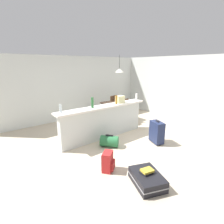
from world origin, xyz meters
TOP-DOWN VIEW (x-y plane):
  - ground_plane at (0.00, 0.00)m, footprint 13.00×13.00m
  - wall_back at (0.00, 3.05)m, footprint 6.60×0.10m
  - wall_right at (3.05, 0.30)m, footprint 0.10×6.00m
  - partition_half_wall at (-0.46, 0.59)m, footprint 2.80×0.20m
  - bar_countertop at (-0.46, 0.59)m, footprint 2.96×0.40m
  - bottle_clear at (-1.74, 0.68)m, footprint 0.06×0.06m
  - bottle_green at (-0.85, 0.59)m, footprint 0.07×0.07m
  - bottle_amber at (-0.03, 0.54)m, footprint 0.06×0.06m
  - bottle_white at (0.84, 0.52)m, footprint 0.06×0.06m
  - grocery_bag at (0.19, 0.61)m, footprint 0.26×0.18m
  - dining_table at (0.98, 1.68)m, footprint 1.10×0.80m
  - dining_chair_near_partition at (0.95, 1.17)m, footprint 0.45×0.45m
  - dining_chair_far_side at (1.10, 2.18)m, footprint 0.48×0.48m
  - pendant_lamp at (1.06, 1.65)m, footprint 0.34×0.34m
  - suitcase_flat_black at (-1.11, -1.65)m, footprint 0.71×0.89m
  - backpack_red at (-1.41, -0.84)m, footprint 0.34×0.33m
  - duffel_bag_green at (-0.70, 0.02)m, footprint 0.54×0.56m
  - suitcase_upright_navy at (0.48, -0.64)m, footprint 0.38×0.50m
  - book_stack at (-1.10, -1.62)m, footprint 0.25×0.21m

SIDE VIEW (x-z plane):
  - ground_plane at x=0.00m, z-range -0.05..0.00m
  - suitcase_flat_black at x=-1.11m, z-range 0.00..0.22m
  - duffel_bag_green at x=-0.70m, z-range -0.02..0.32m
  - backpack_red at x=-1.41m, z-range -0.01..0.41m
  - book_stack at x=-1.10m, z-range 0.22..0.29m
  - suitcase_upright_navy at x=0.48m, z-range 0.00..0.67m
  - partition_half_wall at x=-0.46m, z-range 0.00..0.95m
  - dining_chair_near_partition at x=0.95m, z-range 0.05..0.98m
  - dining_chair_far_side at x=1.10m, z-range 0.05..0.98m
  - dining_table at x=0.98m, z-range 0.28..1.02m
  - bar_countertop at x=-0.46m, z-range 0.95..1.00m
  - bottle_clear at x=-1.74m, z-range 1.00..1.21m
  - grocery_bag at x=0.19m, z-range 1.00..1.22m
  - bottle_white at x=0.84m, z-range 1.00..1.25m
  - bottle_amber at x=-0.03m, z-range 1.00..1.26m
  - bottle_green at x=-0.85m, z-range 1.00..1.30m
  - wall_back at x=0.00m, z-range 0.00..2.50m
  - wall_right at x=3.05m, z-range 0.00..2.50m
  - pendant_lamp at x=1.06m, z-range 1.62..2.28m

